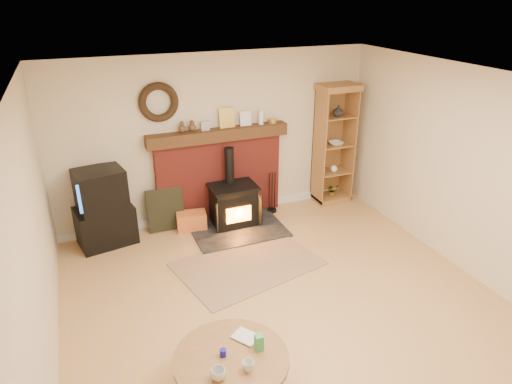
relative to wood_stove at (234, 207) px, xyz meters
name	(u,v)px	position (x,y,z in m)	size (l,w,h in m)	color
ground	(292,314)	(-0.10, -2.27, -0.32)	(5.50, 5.50, 0.00)	tan
room_shell	(292,173)	(-0.12, -2.17, 1.39)	(5.02, 5.52, 2.61)	beige
chimney_breast	(219,170)	(-0.10, 0.40, 0.48)	(2.20, 0.22, 1.78)	maroon
wood_stove	(234,207)	(0.00, 0.00, 0.00)	(1.40, 1.00, 1.23)	black
area_rug	(247,264)	(-0.21, -1.11, -0.32)	(1.82, 1.25, 0.01)	brown
tv_unit	(103,209)	(-1.90, 0.20, 0.22)	(0.87, 0.68, 1.14)	black
curio_cabinet	(333,145)	(1.88, 0.29, 0.69)	(0.65, 0.47, 2.03)	#975F31
firelog_box	(192,221)	(-0.65, 0.13, -0.18)	(0.45, 0.28, 0.28)	gold
leaning_painting	(165,210)	(-1.01, 0.28, 0.01)	(0.56, 0.03, 0.67)	black
fire_tools	(272,204)	(0.74, 0.23, -0.19)	(0.16, 0.16, 0.70)	black
coffee_table	(232,365)	(-1.11, -3.08, 0.03)	(1.04, 1.04, 0.60)	brown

